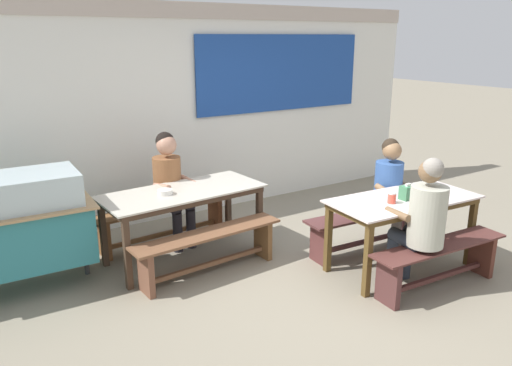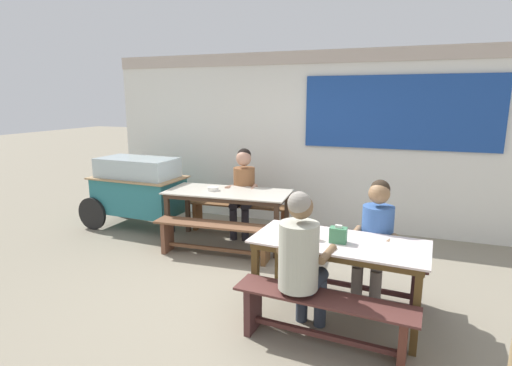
# 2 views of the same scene
# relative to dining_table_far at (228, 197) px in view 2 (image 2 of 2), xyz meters

# --- Properties ---
(ground_plane) EXTENTS (40.00, 40.00, 0.00)m
(ground_plane) POSITION_rel_dining_table_far_xyz_m (0.93, -1.17, -0.70)
(ground_plane) COLOR gray
(backdrop_wall) EXTENTS (7.17, 0.23, 2.77)m
(backdrop_wall) POSITION_rel_dining_table_far_xyz_m (0.97, 1.33, 0.76)
(backdrop_wall) COLOR silver
(backdrop_wall) RESTS_ON ground_plane
(dining_table_far) EXTENTS (1.78, 0.88, 0.77)m
(dining_table_far) POSITION_rel_dining_table_far_xyz_m (0.00, 0.00, 0.00)
(dining_table_far) COLOR beige
(dining_table_far) RESTS_ON ground_plane
(dining_table_near) EXTENTS (1.62, 0.82, 0.77)m
(dining_table_near) POSITION_rel_dining_table_far_xyz_m (1.79, -1.46, -0.01)
(dining_table_near) COLOR silver
(dining_table_near) RESTS_ON ground_plane
(bench_far_back) EXTENTS (1.68, 0.40, 0.46)m
(bench_far_back) POSITION_rel_dining_table_far_xyz_m (-0.04, 0.51, -0.40)
(bench_far_back) COLOR brown
(bench_far_back) RESTS_ON ground_plane
(bench_far_front) EXTENTS (1.64, 0.42, 0.46)m
(bench_far_front) POSITION_rel_dining_table_far_xyz_m (0.04, -0.51, -0.39)
(bench_far_front) COLOR brown
(bench_far_front) RESTS_ON ground_plane
(bench_near_back) EXTENTS (1.58, 0.42, 0.46)m
(bench_near_back) POSITION_rel_dining_table_far_xyz_m (1.82, -0.95, -0.39)
(bench_near_back) COLOR #532E2C
(bench_near_back) RESTS_ON ground_plane
(bench_near_front) EXTENTS (1.53, 0.42, 0.46)m
(bench_near_front) POSITION_rel_dining_table_far_xyz_m (1.75, -1.97, -0.40)
(bench_near_front) COLOR #522B27
(bench_near_front) RESTS_ON ground_plane
(food_cart) EXTENTS (1.79, 0.86, 1.13)m
(food_cart) POSITION_rel_dining_table_far_xyz_m (-1.67, 0.19, -0.03)
(food_cart) COLOR teal
(food_cart) RESTS_ON ground_plane
(person_center_facing) EXTENTS (0.47, 0.55, 1.32)m
(person_center_facing) POSITION_rel_dining_table_far_xyz_m (0.05, 0.45, 0.07)
(person_center_facing) COLOR black
(person_center_facing) RESTS_ON ground_plane
(person_near_front) EXTENTS (0.49, 0.56, 1.33)m
(person_near_front) POSITION_rel_dining_table_far_xyz_m (1.54, -1.89, 0.06)
(person_near_front) COLOR #303948
(person_near_front) RESTS_ON ground_plane
(person_right_near_table) EXTENTS (0.47, 0.53, 1.27)m
(person_right_near_table) POSITION_rel_dining_table_far_xyz_m (2.08, -1.03, 0.03)
(person_right_near_table) COLOR #6C615B
(person_right_near_table) RESTS_ON ground_plane
(tissue_box) EXTENTS (0.15, 0.10, 0.16)m
(tissue_box) POSITION_rel_dining_table_far_xyz_m (1.78, -1.50, 0.15)
(tissue_box) COLOR #3F7E55
(tissue_box) RESTS_ON dining_table_near
(condiment_jar) EXTENTS (0.08, 0.08, 0.11)m
(condiment_jar) POSITION_rel_dining_table_far_xyz_m (1.56, -1.50, 0.13)
(condiment_jar) COLOR #DB4E3C
(condiment_jar) RESTS_ON dining_table_near
(soup_bowl) EXTENTS (0.16, 0.16, 0.05)m
(soup_bowl) POSITION_rel_dining_table_far_xyz_m (-0.21, -0.03, 0.10)
(soup_bowl) COLOR silver
(soup_bowl) RESTS_ON dining_table_far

